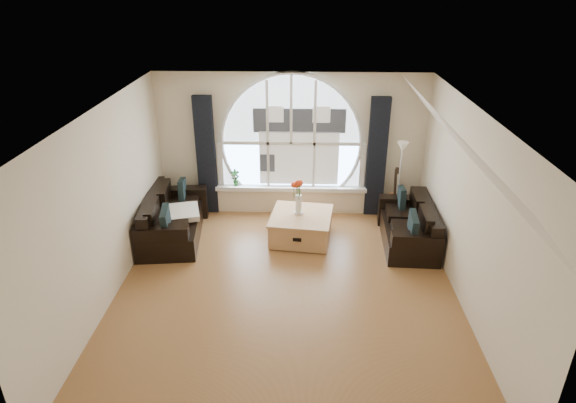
% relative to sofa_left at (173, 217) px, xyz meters
% --- Properties ---
extents(ground, '(5.00, 5.50, 0.01)m').
position_rel_sofa_left_xyz_m(ground, '(2.04, -1.58, -0.40)').
color(ground, brown).
rests_on(ground, ground).
extents(ceiling, '(5.00, 5.50, 0.01)m').
position_rel_sofa_left_xyz_m(ceiling, '(2.04, -1.58, 2.30)').
color(ceiling, silver).
rests_on(ceiling, ground).
extents(wall_back, '(5.00, 0.01, 2.70)m').
position_rel_sofa_left_xyz_m(wall_back, '(2.04, 1.17, 0.95)').
color(wall_back, beige).
rests_on(wall_back, ground).
extents(wall_front, '(5.00, 0.01, 2.70)m').
position_rel_sofa_left_xyz_m(wall_front, '(2.04, -4.33, 0.95)').
color(wall_front, beige).
rests_on(wall_front, ground).
extents(wall_left, '(0.01, 5.50, 2.70)m').
position_rel_sofa_left_xyz_m(wall_left, '(-0.46, -1.58, 0.95)').
color(wall_left, beige).
rests_on(wall_left, ground).
extents(wall_right, '(0.01, 5.50, 2.70)m').
position_rel_sofa_left_xyz_m(wall_right, '(4.54, -1.58, 0.95)').
color(wall_right, beige).
rests_on(wall_right, ground).
extents(attic_slope, '(0.92, 5.50, 0.72)m').
position_rel_sofa_left_xyz_m(attic_slope, '(4.24, -1.58, 1.95)').
color(attic_slope, silver).
rests_on(attic_slope, ground).
extents(arched_window, '(2.60, 0.06, 2.15)m').
position_rel_sofa_left_xyz_m(arched_window, '(2.04, 1.14, 1.23)').
color(arched_window, silver).
rests_on(arched_window, wall_back).
extents(window_sill, '(2.90, 0.22, 0.08)m').
position_rel_sofa_left_xyz_m(window_sill, '(2.04, 1.07, 0.11)').
color(window_sill, white).
rests_on(window_sill, wall_back).
extents(window_frame, '(2.76, 0.08, 2.15)m').
position_rel_sofa_left_xyz_m(window_frame, '(2.04, 1.11, 1.23)').
color(window_frame, white).
rests_on(window_frame, wall_back).
extents(neighbor_house, '(1.70, 0.02, 1.50)m').
position_rel_sofa_left_xyz_m(neighbor_house, '(2.19, 1.12, 1.10)').
color(neighbor_house, silver).
rests_on(neighbor_house, wall_back).
extents(curtain_left, '(0.35, 0.12, 2.30)m').
position_rel_sofa_left_xyz_m(curtain_left, '(0.44, 1.05, 0.75)').
color(curtain_left, black).
rests_on(curtain_left, ground).
extents(curtain_right, '(0.35, 0.12, 2.30)m').
position_rel_sofa_left_xyz_m(curtain_right, '(3.64, 1.05, 0.75)').
color(curtain_right, black).
rests_on(curtain_right, ground).
extents(sofa_left, '(1.08, 1.87, 0.79)m').
position_rel_sofa_left_xyz_m(sofa_left, '(0.00, 0.00, 0.00)').
color(sofa_left, black).
rests_on(sofa_left, ground).
extents(sofa_right, '(0.89, 1.67, 0.73)m').
position_rel_sofa_left_xyz_m(sofa_right, '(4.10, -0.09, 0.00)').
color(sofa_right, black).
rests_on(sofa_right, ground).
extents(coffee_chest, '(1.16, 1.16, 0.51)m').
position_rel_sofa_left_xyz_m(coffee_chest, '(2.25, 0.01, -0.15)').
color(coffee_chest, '#B27F50').
rests_on(coffee_chest, ground).
extents(throw_blanket, '(0.67, 0.67, 0.10)m').
position_rel_sofa_left_xyz_m(throw_blanket, '(0.19, -0.03, 0.10)').
color(throw_blanket, silver).
rests_on(throw_blanket, sofa_left).
extents(vase_flowers, '(0.24, 0.24, 0.70)m').
position_rel_sofa_left_xyz_m(vase_flowers, '(2.20, 0.07, 0.46)').
color(vase_flowers, white).
rests_on(vase_flowers, coffee_chest).
extents(floor_lamp, '(0.24, 0.24, 1.60)m').
position_rel_sofa_left_xyz_m(floor_lamp, '(4.02, 0.64, 0.40)').
color(floor_lamp, '#B2B2B2').
rests_on(floor_lamp, ground).
extents(guitar, '(0.36, 0.24, 1.06)m').
position_rel_sofa_left_xyz_m(guitar, '(4.00, 0.92, 0.13)').
color(guitar, brown).
rests_on(guitar, ground).
extents(potted_plant, '(0.20, 0.17, 0.33)m').
position_rel_sofa_left_xyz_m(potted_plant, '(0.97, 1.07, 0.31)').
color(potted_plant, '#1E6023').
rests_on(potted_plant, window_sill).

